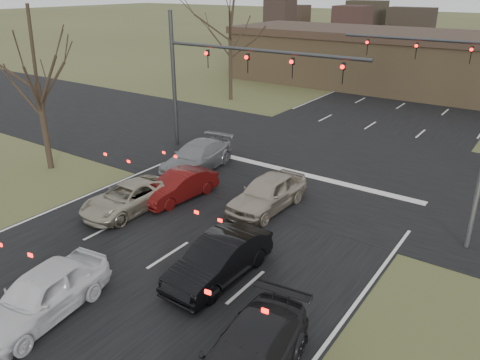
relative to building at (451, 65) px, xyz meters
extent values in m
plane|color=#4B4F2A|center=(-2.00, -38.00, -2.67)|extent=(360.00, 360.00, 0.00)
cube|color=black|center=(-2.00, 22.00, -2.66)|extent=(14.00, 300.00, 0.02)
cube|color=black|center=(-2.00, -23.00, -2.65)|extent=(200.00, 14.00, 0.02)
cube|color=brown|center=(0.00, 0.00, -0.37)|extent=(42.00, 10.00, 4.60)
cube|color=#38281E|center=(0.00, 0.00, 2.28)|extent=(42.40, 10.40, 0.70)
cylinder|color=#383A3D|center=(-10.50, -25.00, 1.33)|extent=(0.24, 0.24, 8.00)
cylinder|color=#383A3D|center=(-4.50, -25.00, 3.53)|extent=(12.00, 0.18, 0.18)
imported|color=black|center=(-7.83, -25.00, 2.83)|extent=(0.16, 0.20, 1.00)
imported|color=black|center=(-5.17, -25.00, 2.83)|extent=(0.16, 0.20, 1.00)
imported|color=black|center=(-2.50, -25.00, 2.83)|extent=(0.16, 0.20, 1.00)
imported|color=black|center=(0.17, -25.00, 2.83)|extent=(0.16, 0.20, 1.00)
cylinder|color=#383A3D|center=(1.50, -15.00, 3.53)|extent=(11.00, 0.18, 0.18)
imported|color=black|center=(3.86, -15.00, 2.83)|extent=(0.16, 0.20, 1.00)
imported|color=black|center=(0.71, -15.00, 2.83)|extent=(0.16, 0.20, 1.00)
imported|color=black|center=(-2.43, -15.00, 2.83)|extent=(0.16, 0.20, 1.00)
cylinder|color=black|center=(-13.50, -32.00, -0.33)|extent=(0.32, 0.32, 4.68)
cylinder|color=black|center=(-15.00, -13.00, -0.05)|extent=(0.32, 0.32, 5.23)
imported|color=#A79F87|center=(-6.01, -33.18, -2.04)|extent=(2.21, 4.57, 1.25)
imported|color=silver|center=(-2.75, -39.65, -1.90)|extent=(2.41, 4.70, 1.53)
imported|color=black|center=(0.42, -35.04, -1.93)|extent=(1.62, 4.48, 1.47)
imported|color=gray|center=(-6.66, -27.68, -1.91)|extent=(2.69, 5.38, 1.50)
imported|color=#4F0C0B|center=(-5.00, -30.99, -2.01)|extent=(1.83, 4.14, 1.32)
imported|color=#AC9F8B|center=(-1.05, -29.54, -1.89)|extent=(1.99, 4.64, 1.56)
camera|label=1|loc=(8.73, -45.77, 6.69)|focal=35.00mm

